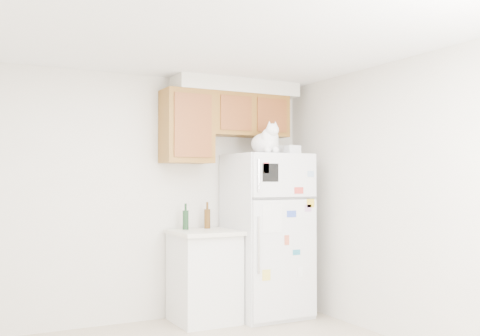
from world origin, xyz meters
TOP-DOWN VIEW (x-y plane):
  - room_shell at (0.12, 0.24)m, footprint 3.84×4.04m
  - refrigerator at (1.32, 1.61)m, footprint 0.76×0.78m
  - base_counter at (0.63, 1.68)m, footprint 0.64×0.64m
  - cat at (1.25, 1.48)m, footprint 0.32×0.47m
  - storage_box_back at (1.42, 1.65)m, footprint 0.20×0.16m
  - storage_box_front at (1.54, 1.44)m, footprint 0.16×0.12m
  - bottle_green at (0.50, 1.84)m, footprint 0.06×0.06m
  - bottle_amber at (0.75, 1.86)m, footprint 0.06×0.06m

SIDE VIEW (x-z plane):
  - base_counter at x=0.63m, z-range 0.00..0.92m
  - refrigerator at x=1.32m, z-range 0.00..1.70m
  - bottle_green at x=0.50m, z-range 0.92..1.19m
  - bottle_amber at x=0.75m, z-range 0.92..1.20m
  - room_shell at x=0.12m, z-range 0.41..2.93m
  - storage_box_front at x=1.54m, z-range 1.70..1.79m
  - storage_box_back at x=1.42m, z-range 1.70..1.80m
  - cat at x=1.25m, z-range 1.66..1.99m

